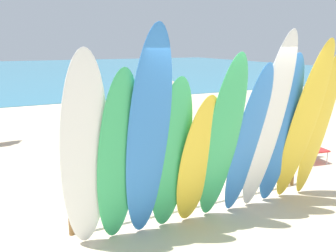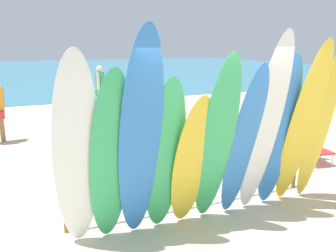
{
  "view_description": "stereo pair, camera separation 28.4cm",
  "coord_description": "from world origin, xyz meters",
  "px_view_note": "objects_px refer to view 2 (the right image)",
  "views": [
    {
      "loc": [
        -2.7,
        -4.48,
        2.55
      ],
      "look_at": [
        0.0,
        1.11,
        1.08
      ],
      "focal_mm": 37.71,
      "sensor_mm": 36.0,
      "label": 1
    },
    {
      "loc": [
        -2.44,
        -4.6,
        2.55
      ],
      "look_at": [
        0.0,
        1.11,
        1.08
      ],
      "focal_mm": 37.71,
      "sensor_mm": 36.0,
      "label": 2
    }
  ],
  "objects_px": {
    "surfboard_yellow_4": "(192,163)",
    "beach_chair_blue": "(260,136)",
    "surfboard_white_7": "(265,128)",
    "surfboard_yellow_9": "(302,127)",
    "surfboard_green_5": "(216,144)",
    "beach_chair_striped": "(314,143)",
    "surfboard_green_1": "(111,160)",
    "surfboard_blue_2": "(141,140)",
    "surfboard_rack": "(196,172)",
    "surfboard_white_0": "(77,155)",
    "beach_chair_red": "(271,124)",
    "beachgoer_photographing": "(82,122)",
    "beachgoer_near_rack": "(176,108)",
    "surfboard_blue_8": "(279,134)",
    "surfboard_green_3": "(165,158)",
    "surfboard_yellow_10": "(320,126)",
    "surfboard_blue_6": "(244,144)",
    "beachgoer_midbeach": "(100,86)"
  },
  "relations": [
    {
      "from": "surfboard_white_0",
      "to": "beachgoer_photographing",
      "type": "bearing_deg",
      "value": 81.35
    },
    {
      "from": "surfboard_green_1",
      "to": "surfboard_blue_8",
      "type": "distance_m",
      "value": 2.58
    },
    {
      "from": "beachgoer_photographing",
      "to": "beachgoer_near_rack",
      "type": "xyz_separation_m",
      "value": [
        2.4,
        0.28,
        0.09
      ]
    },
    {
      "from": "surfboard_green_3",
      "to": "surfboard_yellow_4",
      "type": "xyz_separation_m",
      "value": [
        0.39,
        -0.02,
        -0.12
      ]
    },
    {
      "from": "surfboard_green_1",
      "to": "beach_chair_red",
      "type": "xyz_separation_m",
      "value": [
        5.15,
        3.3,
        -0.72
      ]
    },
    {
      "from": "surfboard_green_1",
      "to": "beachgoer_near_rack",
      "type": "bearing_deg",
      "value": 50.94
    },
    {
      "from": "surfboard_white_0",
      "to": "surfboard_yellow_4",
      "type": "height_order",
      "value": "surfboard_white_0"
    },
    {
      "from": "surfboard_green_3",
      "to": "surfboard_green_5",
      "type": "bearing_deg",
      "value": -10.4
    },
    {
      "from": "surfboard_rack",
      "to": "beach_chair_blue",
      "type": "height_order",
      "value": "beach_chair_blue"
    },
    {
      "from": "surfboard_blue_8",
      "to": "beach_chair_blue",
      "type": "relative_size",
      "value": 3.02
    },
    {
      "from": "surfboard_white_0",
      "to": "beach_chair_red",
      "type": "bearing_deg",
      "value": 32.27
    },
    {
      "from": "surfboard_rack",
      "to": "beachgoer_near_rack",
      "type": "bearing_deg",
      "value": 70.65
    },
    {
      "from": "surfboard_green_3",
      "to": "surfboard_white_7",
      "type": "xyz_separation_m",
      "value": [
        1.51,
        -0.1,
        0.28
      ]
    },
    {
      "from": "surfboard_green_1",
      "to": "beachgoer_near_rack",
      "type": "xyz_separation_m",
      "value": [
        2.67,
        3.95,
        -0.21
      ]
    },
    {
      "from": "surfboard_green_1",
      "to": "beach_chair_red",
      "type": "relative_size",
      "value": 2.83
    },
    {
      "from": "surfboard_white_0",
      "to": "surfboard_yellow_4",
      "type": "bearing_deg",
      "value": 0.28
    },
    {
      "from": "surfboard_green_1",
      "to": "beachgoer_near_rack",
      "type": "height_order",
      "value": "surfboard_green_1"
    },
    {
      "from": "beach_chair_red",
      "to": "surfboard_yellow_9",
      "type": "bearing_deg",
      "value": -115.46
    },
    {
      "from": "surfboard_yellow_4",
      "to": "surfboard_green_5",
      "type": "xyz_separation_m",
      "value": [
        0.32,
        -0.09,
        0.26
      ]
    },
    {
      "from": "beach_chair_red",
      "to": "surfboard_green_5",
      "type": "bearing_deg",
      "value": -129.61
    },
    {
      "from": "surfboard_green_1",
      "to": "surfboard_blue_8",
      "type": "height_order",
      "value": "surfboard_blue_8"
    },
    {
      "from": "surfboard_rack",
      "to": "surfboard_white_0",
      "type": "relative_size",
      "value": 1.6
    },
    {
      "from": "surfboard_rack",
      "to": "surfboard_green_1",
      "type": "relative_size",
      "value": 1.74
    },
    {
      "from": "surfboard_blue_2",
      "to": "surfboard_yellow_4",
      "type": "bearing_deg",
      "value": 4.6
    },
    {
      "from": "surfboard_yellow_4",
      "to": "beach_chair_blue",
      "type": "height_order",
      "value": "surfboard_yellow_4"
    },
    {
      "from": "surfboard_green_1",
      "to": "beach_chair_blue",
      "type": "relative_size",
      "value": 2.87
    },
    {
      "from": "beach_chair_red",
      "to": "surfboard_green_1",
      "type": "bearing_deg",
      "value": -139.49
    },
    {
      "from": "surfboard_green_1",
      "to": "surfboard_blue_2",
      "type": "xyz_separation_m",
      "value": [
        0.36,
        -0.1,
        0.24
      ]
    },
    {
      "from": "surfboard_green_5",
      "to": "beach_chair_striped",
      "type": "distance_m",
      "value": 3.83
    },
    {
      "from": "surfboard_blue_6",
      "to": "beach_chair_blue",
      "type": "distance_m",
      "value": 3.43
    },
    {
      "from": "surfboard_white_7",
      "to": "surfboard_yellow_9",
      "type": "xyz_separation_m",
      "value": [
        0.69,
        -0.01,
        -0.06
      ]
    },
    {
      "from": "surfboard_green_1",
      "to": "beach_chair_blue",
      "type": "bearing_deg",
      "value": 25.27
    },
    {
      "from": "surfboard_white_0",
      "to": "surfboard_yellow_9",
      "type": "height_order",
      "value": "surfboard_yellow_9"
    },
    {
      "from": "surfboard_white_7",
      "to": "beach_chair_blue",
      "type": "height_order",
      "value": "surfboard_white_7"
    },
    {
      "from": "surfboard_white_7",
      "to": "beachgoer_photographing",
      "type": "distance_m",
      "value": 4.28
    },
    {
      "from": "surfboard_white_0",
      "to": "beach_chair_striped",
      "type": "distance_m",
      "value": 5.48
    },
    {
      "from": "surfboard_yellow_4",
      "to": "surfboard_blue_8",
      "type": "height_order",
      "value": "surfboard_blue_8"
    },
    {
      "from": "surfboard_yellow_4",
      "to": "beach_chair_red",
      "type": "height_order",
      "value": "surfboard_yellow_4"
    },
    {
      "from": "surfboard_green_5",
      "to": "beach_chair_blue",
      "type": "height_order",
      "value": "surfboard_green_5"
    },
    {
      "from": "surfboard_blue_2",
      "to": "beach_chair_red",
      "type": "bearing_deg",
      "value": 34.4
    },
    {
      "from": "surfboard_green_3",
      "to": "beach_chair_red",
      "type": "bearing_deg",
      "value": 35.32
    },
    {
      "from": "surfboard_rack",
      "to": "beachgoer_near_rack",
      "type": "height_order",
      "value": "beachgoer_near_rack"
    },
    {
      "from": "surfboard_white_0",
      "to": "surfboard_green_3",
      "type": "distance_m",
      "value": 1.13
    },
    {
      "from": "surfboard_blue_6",
      "to": "beachgoer_midbeach",
      "type": "xyz_separation_m",
      "value": [
        -0.08,
        8.81,
        -0.15
      ]
    },
    {
      "from": "surfboard_yellow_10",
      "to": "beach_chair_red",
      "type": "height_order",
      "value": "surfboard_yellow_10"
    },
    {
      "from": "surfboard_yellow_9",
      "to": "beach_chair_red",
      "type": "relative_size",
      "value": 3.28
    },
    {
      "from": "beach_chair_blue",
      "to": "surfboard_blue_6",
      "type": "bearing_deg",
      "value": -142.63
    },
    {
      "from": "surfboard_rack",
      "to": "beach_chair_striped",
      "type": "distance_m",
      "value": 3.47
    },
    {
      "from": "beachgoer_photographing",
      "to": "beachgoer_near_rack",
      "type": "relative_size",
      "value": 0.9
    },
    {
      "from": "surfboard_green_1",
      "to": "beach_chair_striped",
      "type": "distance_m",
      "value": 5.09
    }
  ]
}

